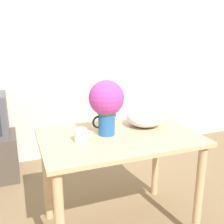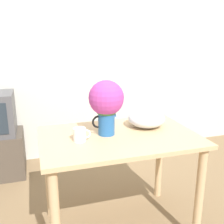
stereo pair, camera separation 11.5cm
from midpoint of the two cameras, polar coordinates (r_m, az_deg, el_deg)
The scene contains 5 objects.
wall_back at distance 3.20m, azimuth -11.24°, elevation 12.76°, with size 8.00×0.05×2.60m.
table at distance 1.94m, azimuth -0.20°, elevation -8.72°, with size 1.12×0.74×0.78m.
flower_vase at distance 1.83m, azimuth -2.90°, elevation 2.10°, with size 0.25×0.25×0.39m.
coffee_mug at distance 1.77m, azimuth -8.58°, elevation -5.07°, with size 0.12×0.09×0.09m.
white_bowl at distance 2.07m, azimuth 5.57°, elevation -1.25°, with size 0.29×0.29×0.14m.
Camera 1 is at (-0.59, -1.40, 1.45)m, focal length 42.00 mm.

